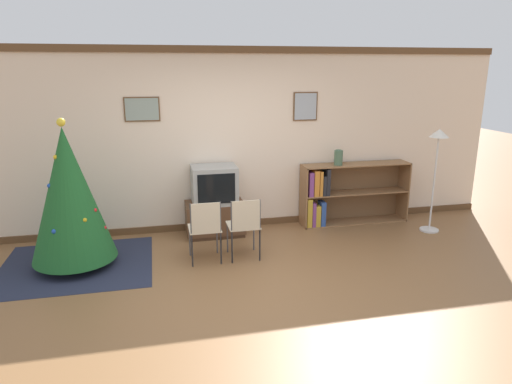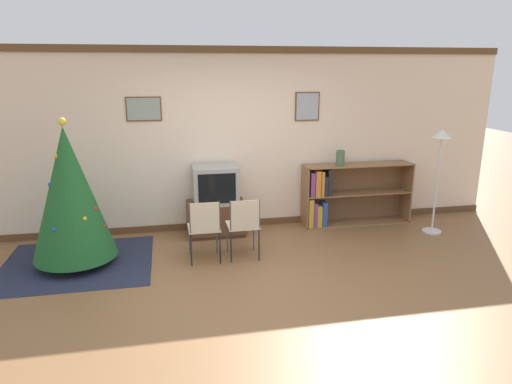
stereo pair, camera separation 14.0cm
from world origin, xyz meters
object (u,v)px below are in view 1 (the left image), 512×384
folding_chair_right (244,224)px  bookshelf (336,194)px  christmas_tree (69,195)px  tv_console (215,219)px  television (214,185)px  folding_chair_left (205,227)px  vase (338,157)px  standing_lamp (437,154)px

folding_chair_right → bookshelf: (1.69, 1.08, 0.01)m
christmas_tree → tv_console: (1.85, 0.72, -0.67)m
tv_console → television: (-0.00, -0.00, 0.52)m
television → bookshelf: size_ratio=0.37×
folding_chair_left → vase: (2.18, 1.04, 0.60)m
standing_lamp → folding_chair_left: bearing=-172.9°
christmas_tree → standing_lamp: bearing=1.9°
television → folding_chair_right: size_ratio=0.78×
christmas_tree → folding_chair_right: 2.16m
folding_chair_right → vase: 2.06m
folding_chair_right → standing_lamp: (2.95, 0.43, 0.72)m
folding_chair_left → folding_chair_right: 0.50m
vase → folding_chair_right: bearing=-148.2°
television → folding_chair_left: television is taller
folding_chair_left → vase: bearing=25.5°
bookshelf → vase: bearing=-108.6°
bookshelf → tv_console: bearing=-177.3°
standing_lamp → folding_chair_right: bearing=-171.7°
tv_console → folding_chair_left: (-0.25, -0.98, 0.23)m
television → vase: vase is taller
christmas_tree → bookshelf: christmas_tree is taller
tv_console → folding_chair_right: bearing=-75.7°
television → standing_lamp: bearing=-9.7°
television → folding_chair_left: (-0.25, -0.98, -0.29)m
christmas_tree → vase: christmas_tree is taller
folding_chair_left → standing_lamp: 3.56m
christmas_tree → vase: 3.86m
vase → standing_lamp: 1.42m
vase → standing_lamp: standing_lamp is taller
tv_console → bookshelf: bookshelf is taller
folding_chair_left → folding_chair_right: same height
folding_chair_right → vase: size_ratio=3.48×
christmas_tree → folding_chair_right: christmas_tree is taller
vase → christmas_tree: bearing=-168.4°
tv_console → standing_lamp: (3.21, -0.55, 0.94)m
folding_chair_right → bookshelf: size_ratio=0.48×
vase → standing_lamp: size_ratio=0.15×
folding_chair_right → tv_console: bearing=104.3°
television → standing_lamp: standing_lamp is taller
tv_console → standing_lamp: bearing=-9.8°
folding_chair_right → standing_lamp: standing_lamp is taller
tv_console → folding_chair_left: size_ratio=1.03×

